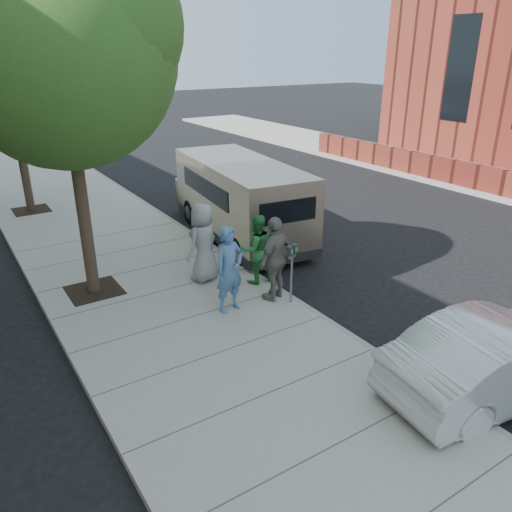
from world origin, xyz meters
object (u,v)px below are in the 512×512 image
person_officer (229,269)px  person_gray_shirt (203,243)px  van (239,198)px  person_green_shirt (257,249)px  tree_far (7,68)px  parking_meter (292,262)px  person_striped_polo (275,259)px  sedan (503,356)px  tree_near (62,43)px

person_officer → person_gray_shirt: person_gray_shirt is taller
van → person_green_shirt: 3.66m
person_green_shirt → tree_far: bearing=-62.8°
van → person_officer: bearing=-116.6°
parking_meter → van: (1.48, 4.65, 0.10)m
person_striped_polo → tree_far: bearing=-94.2°
person_officer → person_green_shirt: size_ratio=1.12×
parking_meter → sedan: 4.49m
parking_meter → van: size_ratio=0.21×
van → person_officer: 5.04m
sedan → parking_meter: bearing=21.9°
tree_near → van: 6.78m
van → person_striped_polo: 4.58m
tree_near → person_officer: 5.57m
tree_near → person_green_shirt: tree_near is taller
tree_far → parking_meter: 11.79m
person_officer → person_gray_shirt: size_ratio=0.99×
person_gray_shirt → person_striped_polo: 1.98m
person_gray_shirt → person_striped_polo: size_ratio=1.00×
person_striped_polo → person_officer: bearing=-26.3°
person_officer → person_gray_shirt: bearing=73.0°
person_officer → person_striped_polo: (1.14, -0.08, 0.02)m
person_officer → person_green_shirt: 1.53m
tree_far → van: 8.58m
person_striped_polo → person_green_shirt: bearing=-119.3°
person_officer → parking_meter: bearing=-28.1°
person_green_shirt → person_gray_shirt: size_ratio=0.88×
van → person_officer: size_ratio=3.42×
person_green_shirt → person_striped_polo: bearing=89.8°
parking_meter → person_striped_polo: person_striped_polo is taller
van → sedan: van is taller
parking_meter → sedan: parking_meter is taller
person_striped_polo → person_gray_shirt: bearing=-85.6°
van → sedan: (-0.33, -8.97, -0.53)m
van → person_green_shirt: size_ratio=3.83×
van → parking_meter: bearing=-100.5°
tree_near → parking_meter: size_ratio=5.44×
van → person_green_shirt: (-1.53, -3.32, -0.24)m
van → tree_far: bearing=137.0°
tree_near → sedan: bearing=-57.6°
tree_far → person_officer: (2.19, -10.15, -3.77)m
tree_near → parking_meter: tree_near is taller
van → sedan: size_ratio=1.51×
van → person_gray_shirt: bearing=-128.3°
tree_near → person_striped_polo: tree_near is taller
sedan → person_gray_shirt: 6.85m
person_striped_polo → parking_meter: bearing=91.3°
person_officer → tree_far: bearing=93.7°
tree_near → parking_meter: bearing=-40.8°
tree_far → person_striped_polo: 11.40m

